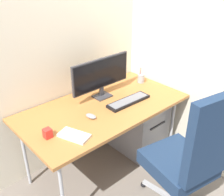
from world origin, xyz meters
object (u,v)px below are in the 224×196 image
Objects in this scene: filing_cabinet at (138,124)px; keyboard at (129,101)px; monitor at (101,75)px; office_chair at (189,158)px; pen_holder at (141,78)px; mouse at (91,116)px; notebook at (74,136)px; desk_clamp_accessory at (48,133)px.

keyboard reaches higher than filing_cabinet.
keyboard is at bearing -67.94° from monitor.
office_chair is 0.75m from keyboard.
pen_holder is (0.52, -0.03, -0.18)m from monitor.
keyboard is 0.47m from pen_holder.
pen_holder reaches higher than keyboard.
office_chair reaches higher than mouse.
filing_cabinet is 1.32× the size of keyboard.
keyboard is at bearing -12.13° from notebook.
notebook is (-1.08, -0.33, -0.04)m from pen_holder.
pen_holder is at bearing 39.18° from filing_cabinet.
notebook is at bearing -40.81° from desk_clamp_accessory.
monitor reaches higher than filing_cabinet.
monitor is at bearing 176.35° from pen_holder.
desk_clamp_accessory is (-0.15, 0.13, 0.02)m from notebook.
office_chair is at bearing -98.08° from keyboard.
monitor is at bearing 159.14° from filing_cabinet.
monitor is 3.93× the size of pen_holder.
office_chair reaches higher than keyboard.
mouse is 0.43× the size of notebook.
filing_cabinet is 5.85× the size of mouse.
office_chair is at bearing -79.16° from mouse.
office_chair is 1.05m from desk_clamp_accessory.
keyboard is at bearing -157.61° from filing_cabinet.
office_chair is 16.09× the size of desk_clamp_accessory.
desk_clamp_accessory reaches higher than filing_cabinet.
notebook is (-0.67, -0.10, -0.00)m from keyboard.
filing_cabinet is 1.19m from desk_clamp_accessory.
pen_holder is 1.13m from notebook.
office_chair is 1.83× the size of monitor.
monitor reaches higher than desk_clamp_accessory.
office_chair is at bearing -89.93° from monitor.
office_chair is 0.82m from mouse.
monitor is at bearing 112.06° from keyboard.
office_chair is at bearing -46.49° from desk_clamp_accessory.
mouse is 0.86m from pen_holder.
pen_holder is at bearing 1.72° from mouse.
pen_holder is at bearing -3.65° from monitor.
monitor is 0.55m from pen_holder.
keyboard is (0.10, -0.26, -0.21)m from monitor.
mouse is at bearing -0.56° from desk_clamp_accessory.
office_chair is 1.05m from monitor.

